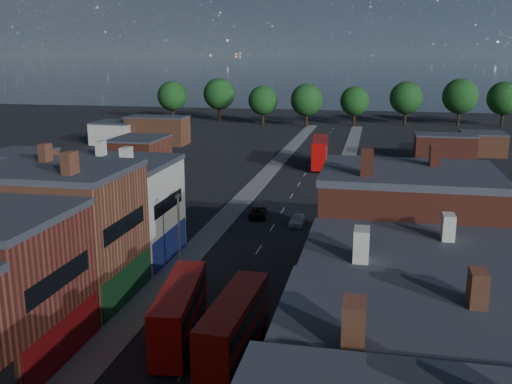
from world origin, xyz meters
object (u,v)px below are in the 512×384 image
at_px(bus_1, 234,327).
at_px(car_3, 297,220).
at_px(bus_2, 320,152).
at_px(bus_0, 180,312).
at_px(ped_3, 268,374).
at_px(car_2, 258,213).

bearing_deg(bus_1, car_3, 92.98).
xyz_separation_m(bus_2, car_3, (0.91, -37.12, -2.25)).
relative_size(bus_0, ped_3, 5.68).
distance_m(bus_0, car_2, 32.80).
xyz_separation_m(bus_2, ped_3, (3.88, -72.26, -1.83)).
distance_m(bus_1, ped_3, 4.32).
xyz_separation_m(bus_2, car_2, (-4.43, -34.98, -2.23)).
distance_m(bus_0, bus_1, 4.63).
bearing_deg(bus_2, bus_1, -93.85).
xyz_separation_m(bus_0, ped_3, (7.21, -4.54, -1.31)).
relative_size(bus_2, car_3, 3.01).
bearing_deg(bus_0, ped_3, -39.89).
bearing_deg(car_3, car_2, 158.24).
relative_size(bus_2, ped_3, 6.93).
bearing_deg(car_2, bus_1, -88.37).
bearing_deg(bus_1, bus_2, 93.62).
xyz_separation_m(car_3, ped_3, (2.97, -35.14, 0.42)).
relative_size(bus_0, bus_1, 0.99).
bearing_deg(bus_2, car_2, -101.91).
height_order(bus_0, ped_3, bus_0).
xyz_separation_m(bus_1, ped_3, (2.86, -2.95, -1.35)).
bearing_deg(car_3, ped_3, -85.03).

